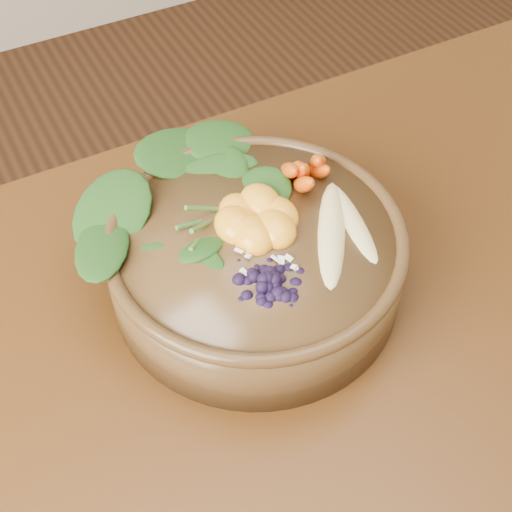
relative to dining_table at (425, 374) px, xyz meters
The scene contains 8 objects.
dining_table is the anchor object (origin of this frame).
stoneware_bowl 0.25m from the dining_table, 135.89° to the left, with size 0.32×0.32×0.09m, color #4D351C.
kale_heap 0.35m from the dining_table, 126.77° to the left, with size 0.21×0.19×0.05m, color #234D19, non-canonical shape.
carrot_cluster 0.31m from the dining_table, 107.33° to the left, with size 0.07×0.07×0.09m, color #E0530E, non-canonical shape.
banana_halves 0.23m from the dining_table, 119.56° to the left, with size 0.12×0.17×0.03m.
mandarin_cluster 0.29m from the dining_table, 130.71° to the left, with size 0.09×0.10×0.04m, color orange, non-canonical shape.
blueberry_pile 0.28m from the dining_table, 154.34° to the left, with size 0.15×0.11×0.04m, color black, non-canonical shape.
coconut_flakes 0.27m from the dining_table, 141.61° to the left, with size 0.10×0.08×0.01m, color white, non-canonical shape.
Camera 1 is at (-0.39, -0.30, 1.39)m, focal length 50.00 mm.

